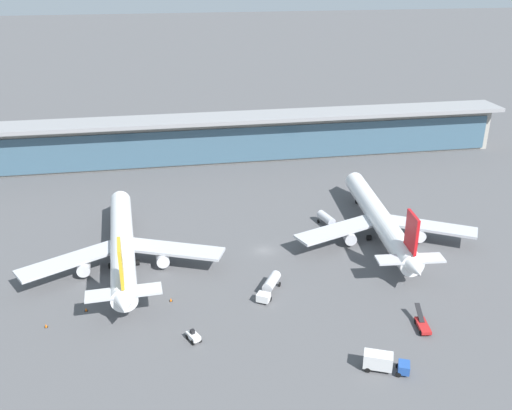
% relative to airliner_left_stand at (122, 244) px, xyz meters
% --- Properties ---
extents(ground_plane, '(1200.00, 1200.00, 0.00)m').
position_rel_airliner_left_stand_xyz_m(ground_plane, '(31.05, 0.32, -4.68)').
color(ground_plane, '#515154').
extents(airliner_left_stand, '(42.86, 55.79, 14.85)m').
position_rel_airliner_left_stand_xyz_m(airliner_left_stand, '(0.00, 0.00, 0.00)').
color(airliner_left_stand, white).
rests_on(airliner_left_stand, ground).
extents(airliner_centre_stand, '(42.75, 55.81, 14.85)m').
position_rel_airliner_left_stand_xyz_m(airliner_centre_stand, '(59.23, 2.42, 0.00)').
color(airliner_centre_stand, white).
rests_on(airliner_centre_stand, ground).
extents(service_truck_near_nose_blue, '(7.61, 5.02, 3.10)m').
position_rel_airliner_left_stand_xyz_m(service_truck_near_nose_blue, '(42.15, -42.70, -2.99)').
color(service_truck_near_nose_blue, '#234C9E').
rests_on(service_truck_near_nose_blue, ground).
extents(service_truck_under_wing_red, '(2.55, 6.93, 2.70)m').
position_rel_airliner_left_stand_xyz_m(service_truck_under_wing_red, '(53.43, -33.39, -3.87)').
color(service_truck_under_wing_red, '#B21E1E').
rests_on(service_truck_under_wing_red, ground).
extents(service_truck_mid_apron_white, '(2.76, 3.31, 2.05)m').
position_rel_airliner_left_stand_xyz_m(service_truck_mid_apron_white, '(12.80, -29.60, -3.80)').
color(service_truck_mid_apron_white, silver).
rests_on(service_truck_mid_apron_white, ground).
extents(service_truck_by_tail_blue, '(4.30, 8.89, 2.95)m').
position_rel_airliner_left_stand_xyz_m(service_truck_by_tail_blue, '(48.95, 9.70, -2.97)').
color(service_truck_by_tail_blue, '#234C9E').
rests_on(service_truck_by_tail_blue, ground).
extents(service_truck_on_taxiway_white, '(6.30, 8.56, 2.95)m').
position_rel_airliner_left_stand_xyz_m(service_truck_on_taxiway_white, '(28.85, -17.00, -2.97)').
color(service_truck_on_taxiway_white, silver).
rests_on(service_truck_on_taxiway_white, ground).
extents(terminal_building, '(183.60, 12.80, 15.20)m').
position_rel_airliner_left_stand_xyz_m(terminal_building, '(31.05, 63.20, 3.19)').
color(terminal_building, '#9E998E').
rests_on(terminal_building, ground).
extents(safety_cone_alpha, '(0.62, 0.62, 0.70)m').
position_rel_airliner_left_stand_xyz_m(safety_cone_alpha, '(9.40, -16.60, -4.36)').
color(safety_cone_alpha, orange).
rests_on(safety_cone_alpha, ground).
extents(safety_cone_bravo, '(0.62, 0.62, 0.70)m').
position_rel_airliner_left_stand_xyz_m(safety_cone_bravo, '(-6.43, -17.10, -4.36)').
color(safety_cone_bravo, orange).
rests_on(safety_cone_bravo, ground).
extents(safety_cone_charlie, '(0.62, 0.62, 0.70)m').
position_rel_airliner_left_stand_xyz_m(safety_cone_charlie, '(-13.05, -21.08, -4.36)').
color(safety_cone_charlie, orange).
rests_on(safety_cone_charlie, ground).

